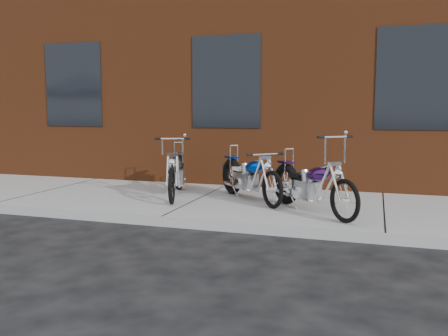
% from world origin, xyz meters
% --- Properties ---
extents(ground, '(120.00, 120.00, 0.00)m').
position_xyz_m(ground, '(0.00, 0.00, 0.00)').
color(ground, black).
rests_on(ground, ground).
extents(sidewalk, '(22.00, 3.00, 0.15)m').
position_xyz_m(sidewalk, '(0.00, 1.50, 0.07)').
color(sidewalk, '#969696').
rests_on(sidewalk, ground).
extents(building_brick, '(22.00, 10.00, 8.00)m').
position_xyz_m(building_brick, '(0.00, 8.00, 4.00)').
color(building_brick, '#662F14').
rests_on(building_brick, ground).
extents(chopper_purple, '(1.47, 1.57, 1.15)m').
position_xyz_m(chopper_purple, '(1.96, 0.96, 0.52)').
color(chopper_purple, black).
rests_on(chopper_purple, sidewalk).
extents(chopper_blue, '(1.44, 1.55, 0.88)m').
position_xyz_m(chopper_blue, '(0.86, 1.59, 0.51)').
color(chopper_blue, black).
rests_on(chopper_blue, sidewalk).
extents(chopper_third, '(0.80, 1.99, 1.05)m').
position_xyz_m(chopper_third, '(-0.47, 1.60, 0.52)').
color(chopper_third, black).
rests_on(chopper_third, sidewalk).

